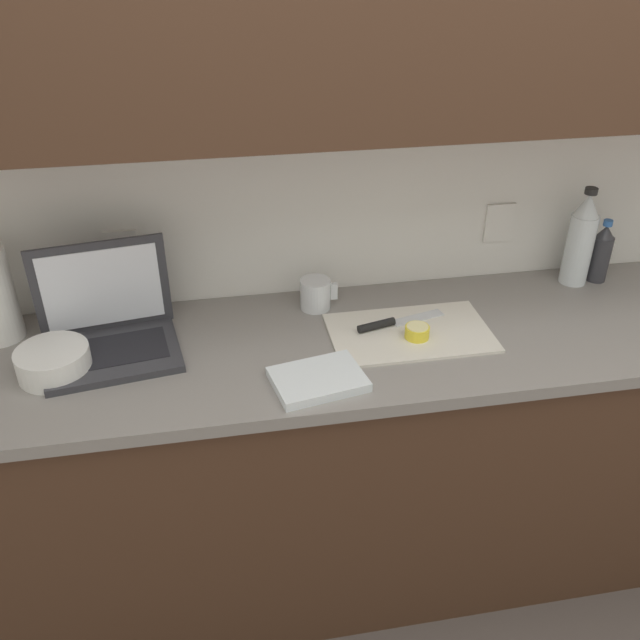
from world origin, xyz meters
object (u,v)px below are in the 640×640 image
at_px(bowl_white, 54,362).
at_px(measuring_cup, 316,294).
at_px(knife, 386,323).
at_px(bottle_green_soda, 601,253).
at_px(laptop, 109,326).
at_px(cutting_board, 410,332).
at_px(bottle_oil_tall, 581,240).
at_px(lemon_half_cut, 417,332).

bearing_deg(bowl_white, measuring_cup, 16.76).
relative_size(knife, measuring_cup, 2.44).
distance_m(bottle_green_soda, measuring_cup, 0.90).
bearing_deg(bottle_green_soda, knife, -167.04).
xyz_separation_m(laptop, cutting_board, (0.80, -0.08, -0.06)).
xyz_separation_m(bottle_green_soda, bottle_oil_tall, (-0.08, 0.00, 0.05)).
distance_m(knife, bottle_green_soda, 0.74).
distance_m(laptop, knife, 0.74).
height_order(laptop, bottle_green_soda, laptop).
relative_size(cutting_board, knife, 1.66).
bearing_deg(bottle_oil_tall, lemon_half_cut, -157.80).
relative_size(bottle_green_soda, measuring_cup, 1.85).
bearing_deg(bowl_white, laptop, 38.06).
bearing_deg(bottle_green_soda, bottle_oil_tall, 180.00).
bearing_deg(knife, measuring_cup, 124.92).
relative_size(bottle_green_soda, bottle_oil_tall, 0.65).
distance_m(bottle_green_soda, bottle_oil_tall, 0.09).
bearing_deg(cutting_board, bowl_white, -178.53).
xyz_separation_m(laptop, bottle_green_soda, (1.46, 0.13, 0.03)).
distance_m(cutting_board, bottle_oil_tall, 0.64).
bearing_deg(lemon_half_cut, bottle_oil_tall, 22.20).
bearing_deg(laptop, bottle_green_soda, -3.55).
bearing_deg(measuring_cup, bowl_white, -163.24).
height_order(bottle_green_soda, measuring_cup, bottle_green_soda).
xyz_separation_m(laptop, bowl_white, (-0.13, -0.10, -0.03)).
relative_size(lemon_half_cut, bowl_white, 0.37).
height_order(laptop, lemon_half_cut, laptop).
distance_m(cutting_board, bowl_white, 0.93).
xyz_separation_m(measuring_cup, bowl_white, (-0.70, -0.21, -0.01)).
bearing_deg(knife, bottle_green_soda, -1.31).
height_order(knife, lemon_half_cut, lemon_half_cut).
xyz_separation_m(laptop, knife, (0.74, -0.04, -0.05)).
height_order(bottle_oil_tall, bowl_white, bottle_oil_tall).
bearing_deg(measuring_cup, lemon_half_cut, -42.48).
bearing_deg(bottle_green_soda, lemon_half_cut, -160.24).
height_order(laptop, bottle_oil_tall, bottle_oil_tall).
xyz_separation_m(knife, measuring_cup, (-0.17, 0.15, 0.03)).
bearing_deg(bowl_white, cutting_board, 1.47).
relative_size(lemon_half_cut, bottle_green_soda, 0.33).
bearing_deg(laptop, bottle_oil_tall, -3.27).
distance_m(laptop, bottle_oil_tall, 1.39).
height_order(lemon_half_cut, measuring_cup, measuring_cup).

